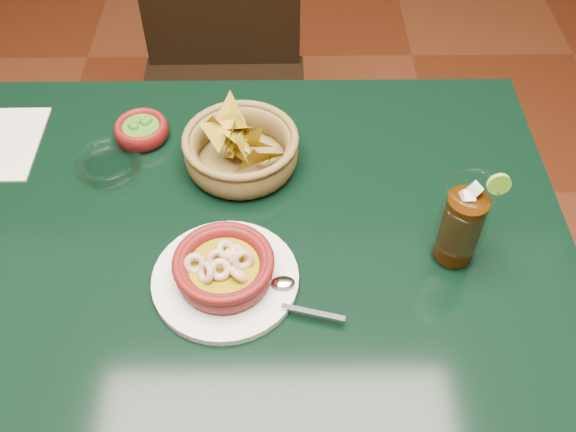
{
  "coord_description": "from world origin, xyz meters",
  "views": [
    {
      "loc": [
        0.13,
        -0.67,
        1.55
      ],
      "look_at": [
        0.14,
        -0.02,
        0.81
      ],
      "focal_mm": 40.0,
      "sensor_mm": 36.0,
      "label": 1
    }
  ],
  "objects_px": {
    "chip_basket": "(241,150)",
    "cola_drink": "(462,223)",
    "dining_table": "(208,268)",
    "shrimp_plate": "(225,271)",
    "dining_chair": "(222,79)"
  },
  "relations": [
    {
      "from": "dining_table",
      "to": "dining_chair",
      "type": "xyz_separation_m",
      "value": [
        -0.03,
        0.71,
        -0.13
      ]
    },
    {
      "from": "shrimp_plate",
      "to": "cola_drink",
      "type": "bearing_deg",
      "value": 7.67
    },
    {
      "from": "dining_table",
      "to": "shrimp_plate",
      "type": "xyz_separation_m",
      "value": [
        0.04,
        -0.1,
        0.13
      ]
    },
    {
      "from": "cola_drink",
      "to": "chip_basket",
      "type": "bearing_deg",
      "value": 148.68
    },
    {
      "from": "chip_basket",
      "to": "cola_drink",
      "type": "xyz_separation_m",
      "value": [
        0.34,
        -0.21,
        0.04
      ]
    },
    {
      "from": "dining_table",
      "to": "shrimp_plate",
      "type": "distance_m",
      "value": 0.17
    },
    {
      "from": "dining_chair",
      "to": "cola_drink",
      "type": "height_order",
      "value": "dining_chair"
    },
    {
      "from": "dining_table",
      "to": "cola_drink",
      "type": "distance_m",
      "value": 0.44
    },
    {
      "from": "chip_basket",
      "to": "cola_drink",
      "type": "relative_size",
      "value": 1.32
    },
    {
      "from": "shrimp_plate",
      "to": "chip_basket",
      "type": "distance_m",
      "value": 0.25
    },
    {
      "from": "dining_chair",
      "to": "chip_basket",
      "type": "distance_m",
      "value": 0.62
    },
    {
      "from": "dining_table",
      "to": "cola_drink",
      "type": "relative_size",
      "value": 6.77
    },
    {
      "from": "shrimp_plate",
      "to": "cola_drink",
      "type": "relative_size",
      "value": 1.63
    },
    {
      "from": "dining_chair",
      "to": "cola_drink",
      "type": "relative_size",
      "value": 5.32
    },
    {
      "from": "shrimp_plate",
      "to": "cola_drink",
      "type": "distance_m",
      "value": 0.36
    }
  ]
}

